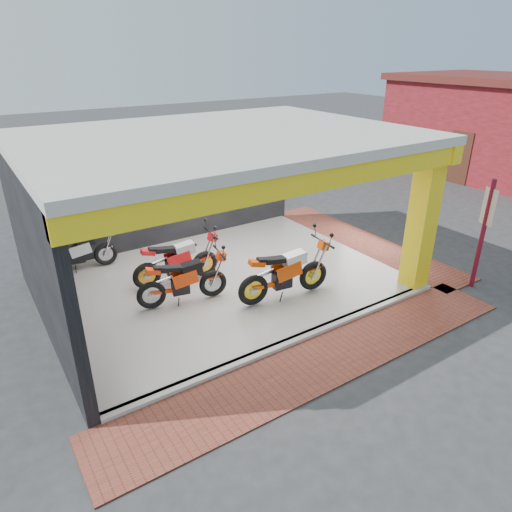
{
  "coord_description": "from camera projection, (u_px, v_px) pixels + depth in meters",
  "views": [
    {
      "loc": [
        -4.94,
        -6.93,
        5.39
      ],
      "look_at": [
        0.45,
        1.25,
        0.9
      ],
      "focal_mm": 32.0,
      "sensor_mm": 36.0,
      "label": 1
    }
  ],
  "objects": [
    {
      "name": "paver_right",
      "position": [
        361.0,
        241.0,
        13.89
      ],
      "size": [
        1.4,
        7.0,
        0.03
      ],
      "primitive_type": "cube",
      "color": "brown",
      "rests_on": "ground"
    },
    {
      "name": "paver_front",
      "position": [
        325.0,
        360.0,
        8.61
      ],
      "size": [
        9.0,
        1.4,
        0.03
      ],
      "primitive_type": "cube",
      "color": "brown",
      "rests_on": "ground"
    },
    {
      "name": "signpost",
      "position": [
        483.0,
        230.0,
        10.69
      ],
      "size": [
        0.13,
        0.37,
        2.71
      ],
      "rotation": [
        0.0,
        0.0,
        -0.3
      ],
      "color": "maroon",
      "rests_on": "ground"
    },
    {
      "name": "header_beam_right",
      "position": [
        352.0,
        134.0,
        12.12
      ],
      "size": [
        0.3,
        6.4,
        0.4
      ],
      "primitive_type": "cube",
      "color": "yellow",
      "rests_on": "corner_column"
    },
    {
      "name": "floor_kerb",
      "position": [
        299.0,
        338.0,
        9.18
      ],
      "size": [
        8.0,
        0.2,
        0.1
      ],
      "primitive_type": "cube",
      "color": "silver",
      "rests_on": "ground"
    },
    {
      "name": "moto_row_b",
      "position": [
        212.0,
        271.0,
        10.35
      ],
      "size": [
        2.29,
        1.2,
        1.33
      ],
      "primitive_type": null,
      "rotation": [
        0.0,
        0.0,
        -0.19
      ],
      "color": "red",
      "rests_on": "showroom_floor"
    },
    {
      "name": "showroom_ceiling",
      "position": [
        220.0,
        137.0,
        10.0
      ],
      "size": [
        8.4,
        6.4,
        0.2
      ],
      "primitive_type": "cube",
      "color": "beige",
      "rests_on": "corner_column"
    },
    {
      "name": "moto_row_a",
      "position": [
        204.0,
        252.0,
        11.26
      ],
      "size": [
        2.34,
        1.08,
        1.39
      ],
      "primitive_type": null,
      "rotation": [
        0.0,
        0.0,
        -0.11
      ],
      "color": "red",
      "rests_on": "showroom_floor"
    },
    {
      "name": "corner_column",
      "position": [
        422.0,
        220.0,
        10.56
      ],
      "size": [
        0.5,
        0.5,
        3.5
      ],
      "primitive_type": "cube",
      "color": "yellow",
      "rests_on": "ground"
    },
    {
      "name": "header_beam_front",
      "position": [
        306.0,
        181.0,
        7.85
      ],
      "size": [
        8.4,
        0.3,
        0.4
      ],
      "primitive_type": "cube",
      "color": "yellow",
      "rests_on": "corner_column"
    },
    {
      "name": "moto_hero",
      "position": [
        314.0,
        262.0,
        10.6
      ],
      "size": [
        2.52,
        1.18,
        1.49
      ],
      "primitive_type": null,
      "rotation": [
        0.0,
        0.0,
        -0.12
      ],
      "color": "#E54609",
      "rests_on": "showroom_floor"
    },
    {
      "name": "ground",
      "position": [
        270.0,
        318.0,
        9.98
      ],
      "size": [
        80.0,
        80.0,
        0.0
      ],
      "primitive_type": "plane",
      "color": "#2D2D30",
      "rests_on": "ground"
    },
    {
      "name": "back_wall",
      "position": [
        169.0,
        186.0,
        13.12
      ],
      "size": [
        8.2,
        0.2,
        3.5
      ],
      "primitive_type": "cube",
      "color": "black",
      "rests_on": "ground"
    },
    {
      "name": "showroom_floor",
      "position": [
        225.0,
        280.0,
        11.48
      ],
      "size": [
        8.0,
        6.0,
        0.1
      ],
      "primitive_type": "cube",
      "color": "silver",
      "rests_on": "ground"
    },
    {
      "name": "left_wall",
      "position": [
        36.0,
        256.0,
        8.72
      ],
      "size": [
        0.2,
        6.2,
        3.5
      ],
      "primitive_type": "cube",
      "color": "black",
      "rests_on": "ground"
    },
    {
      "name": "moto_row_d",
      "position": [
        104.0,
        244.0,
        11.91
      ],
      "size": [
        2.1,
        0.97,
        1.24
      ],
      "primitive_type": null,
      "rotation": [
        0.0,
        0.0,
        -0.11
      ],
      "color": "#B3B6BB",
      "rests_on": "showroom_floor"
    }
  ]
}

